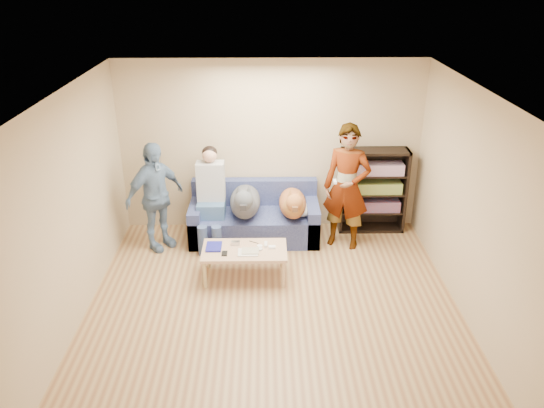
{
  "coord_description": "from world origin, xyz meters",
  "views": [
    {
      "loc": [
        -0.1,
        -5.06,
        3.83
      ],
      "look_at": [
        0.0,
        1.2,
        0.95
      ],
      "focal_mm": 35.0,
      "sensor_mm": 36.0,
      "label": 1
    }
  ],
  "objects_px": {
    "coffee_table": "(244,252)",
    "person_standing_right": "(347,187)",
    "person_standing_left": "(155,197)",
    "notebook_blue": "(214,247)",
    "bookshelf": "(373,189)",
    "camera_silver": "(236,243)",
    "person_seated": "(211,193)",
    "dog_gray": "(245,202)",
    "dog_tan": "(293,203)",
    "sofa": "(255,220)"
  },
  "relations": [
    {
      "from": "notebook_blue",
      "to": "coffee_table",
      "type": "height_order",
      "value": "notebook_blue"
    },
    {
      "from": "coffee_table",
      "to": "bookshelf",
      "type": "relative_size",
      "value": 0.85
    },
    {
      "from": "notebook_blue",
      "to": "sofa",
      "type": "distance_m",
      "value": 1.22
    },
    {
      "from": "bookshelf",
      "to": "coffee_table",
      "type": "bearing_deg",
      "value": -144.23
    },
    {
      "from": "person_standing_left",
      "to": "dog_tan",
      "type": "distance_m",
      "value": 1.97
    },
    {
      "from": "camera_silver",
      "to": "dog_gray",
      "type": "xyz_separation_m",
      "value": [
        0.1,
        0.86,
        0.21
      ]
    },
    {
      "from": "bookshelf",
      "to": "notebook_blue",
      "type": "bearing_deg",
      "value": -150.14
    },
    {
      "from": "person_standing_left",
      "to": "person_seated",
      "type": "xyz_separation_m",
      "value": [
        0.77,
        0.17,
        -0.03
      ]
    },
    {
      "from": "person_seated",
      "to": "bookshelf",
      "type": "bearing_deg",
      "value": 8.45
    },
    {
      "from": "person_standing_left",
      "to": "notebook_blue",
      "type": "height_order",
      "value": "person_standing_left"
    },
    {
      "from": "coffee_table",
      "to": "bookshelf",
      "type": "distance_m",
      "value": 2.38
    },
    {
      "from": "person_seated",
      "to": "bookshelf",
      "type": "xyz_separation_m",
      "value": [
        2.43,
        0.36,
        -0.09
      ]
    },
    {
      "from": "dog_tan",
      "to": "person_seated",
      "type": "bearing_deg",
      "value": 177.32
    },
    {
      "from": "dog_gray",
      "to": "bookshelf",
      "type": "height_order",
      "value": "bookshelf"
    },
    {
      "from": "person_standing_right",
      "to": "person_standing_left",
      "type": "relative_size",
      "value": 1.14
    },
    {
      "from": "person_seated",
      "to": "dog_gray",
      "type": "bearing_deg",
      "value": -4.38
    },
    {
      "from": "person_standing_right",
      "to": "camera_silver",
      "type": "height_order",
      "value": "person_standing_right"
    },
    {
      "from": "notebook_blue",
      "to": "dog_gray",
      "type": "xyz_separation_m",
      "value": [
        0.38,
        0.93,
        0.22
      ]
    },
    {
      "from": "camera_silver",
      "to": "sofa",
      "type": "distance_m",
      "value": 1.06
    },
    {
      "from": "dog_tan",
      "to": "coffee_table",
      "type": "height_order",
      "value": "dog_tan"
    },
    {
      "from": "person_standing_right",
      "to": "sofa",
      "type": "relative_size",
      "value": 0.96
    },
    {
      "from": "notebook_blue",
      "to": "camera_silver",
      "type": "relative_size",
      "value": 2.36
    },
    {
      "from": "dog_gray",
      "to": "bookshelf",
      "type": "xyz_separation_m",
      "value": [
        1.93,
        0.4,
        0.02
      ]
    },
    {
      "from": "sofa",
      "to": "person_seated",
      "type": "distance_m",
      "value": 0.81
    },
    {
      "from": "coffee_table",
      "to": "dog_gray",
      "type": "bearing_deg",
      "value": 91.11
    },
    {
      "from": "camera_silver",
      "to": "dog_tan",
      "type": "height_order",
      "value": "dog_tan"
    },
    {
      "from": "dog_gray",
      "to": "coffee_table",
      "type": "distance_m",
      "value": 1.02
    },
    {
      "from": "person_standing_left",
      "to": "coffee_table",
      "type": "height_order",
      "value": "person_standing_left"
    },
    {
      "from": "person_standing_left",
      "to": "notebook_blue",
      "type": "xyz_separation_m",
      "value": [
        0.88,
        -0.79,
        -0.37
      ]
    },
    {
      "from": "camera_silver",
      "to": "dog_tan",
      "type": "distance_m",
      "value": 1.17
    },
    {
      "from": "camera_silver",
      "to": "sofa",
      "type": "bearing_deg",
      "value": 77.17
    },
    {
      "from": "dog_tan",
      "to": "sofa",
      "type": "bearing_deg",
      "value": 162.1
    },
    {
      "from": "person_standing_right",
      "to": "notebook_blue",
      "type": "height_order",
      "value": "person_standing_right"
    },
    {
      "from": "person_standing_right",
      "to": "dog_tan",
      "type": "bearing_deg",
      "value": -165.48
    },
    {
      "from": "person_standing_right",
      "to": "dog_tan",
      "type": "distance_m",
      "value": 0.81
    },
    {
      "from": "person_standing_left",
      "to": "dog_tan",
      "type": "relative_size",
      "value": 1.38
    },
    {
      "from": "sofa",
      "to": "bookshelf",
      "type": "distance_m",
      "value": 1.86
    },
    {
      "from": "coffee_table",
      "to": "person_standing_right",
      "type": "bearing_deg",
      "value": 31.51
    },
    {
      "from": "person_seated",
      "to": "coffee_table",
      "type": "distance_m",
      "value": 1.21
    },
    {
      "from": "person_standing_left",
      "to": "sofa",
      "type": "xyz_separation_m",
      "value": [
        1.39,
        0.3,
        -0.52
      ]
    },
    {
      "from": "notebook_blue",
      "to": "dog_tan",
      "type": "distance_m",
      "value": 1.43
    },
    {
      "from": "notebook_blue",
      "to": "bookshelf",
      "type": "xyz_separation_m",
      "value": [
        2.31,
        1.33,
        0.25
      ]
    },
    {
      "from": "dog_tan",
      "to": "bookshelf",
      "type": "relative_size",
      "value": 0.89
    },
    {
      "from": "sofa",
      "to": "coffee_table",
      "type": "distance_m",
      "value": 1.15
    },
    {
      "from": "person_standing_left",
      "to": "person_standing_right",
      "type": "bearing_deg",
      "value": -44.7
    },
    {
      "from": "dog_gray",
      "to": "coffee_table",
      "type": "xyz_separation_m",
      "value": [
        0.02,
        -0.98,
        -0.28
      ]
    },
    {
      "from": "camera_silver",
      "to": "dog_tan",
      "type": "relative_size",
      "value": 0.09
    },
    {
      "from": "person_standing_right",
      "to": "camera_silver",
      "type": "xyz_separation_m",
      "value": [
        -1.55,
        -0.76,
        -0.47
      ]
    },
    {
      "from": "notebook_blue",
      "to": "bookshelf",
      "type": "distance_m",
      "value": 2.68
    },
    {
      "from": "person_standing_right",
      "to": "camera_silver",
      "type": "bearing_deg",
      "value": -133.06
    }
  ]
}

